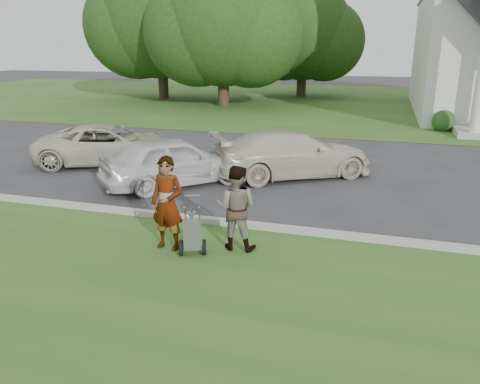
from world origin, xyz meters
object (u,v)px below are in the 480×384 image
at_px(tree_back, 303,36).
at_px(striping_cart, 192,235).
at_px(tree_left, 223,28).
at_px(car_a, 109,145).
at_px(person_left, 167,204).
at_px(person_right, 236,208).
at_px(parking_meter_near, 162,188).
at_px(tree_far, 160,22).
at_px(car_b, 174,161).
at_px(car_c, 292,153).

height_order(tree_back, striping_cart, tree_back).
relative_size(tree_left, car_a, 2.17).
bearing_deg(car_a, person_left, -162.55).
relative_size(person_right, parking_meter_near, 1.23).
bearing_deg(tree_far, person_right, -61.24).
distance_m(tree_far, car_b, 24.85).
xyz_separation_m(car_b, car_c, (3.12, 2.02, 0.00)).
bearing_deg(tree_back, person_right, -82.48).
height_order(tree_left, striping_cart, tree_left).
height_order(person_left, person_right, person_left).
xyz_separation_m(person_right, car_b, (-3.11, 3.82, -0.13)).
bearing_deg(tree_left, tree_far, 153.44).
relative_size(tree_left, tree_far, 0.91).
height_order(tree_back, car_a, tree_back).
relative_size(tree_back, striping_cart, 8.58).
bearing_deg(car_b, parking_meter_near, 153.08).
distance_m(tree_far, car_c, 24.73).
xyz_separation_m(tree_left, person_right, (8.04, -22.58, -4.25)).
xyz_separation_m(person_right, parking_meter_near, (-2.00, 0.77, 0.02)).
height_order(tree_far, car_c, tree_far).
relative_size(tree_back, car_b, 2.25).
bearing_deg(car_b, car_c, -104.10).
bearing_deg(car_b, tree_back, -44.98).
bearing_deg(tree_far, tree_back, 26.56).
relative_size(striping_cart, person_left, 0.59).
bearing_deg(car_c, person_left, 134.94).
distance_m(striping_cart, parking_meter_near, 1.88).
bearing_deg(person_right, tree_left, -72.74).
relative_size(striping_cart, car_c, 0.22).
relative_size(car_a, car_c, 0.97).
xyz_separation_m(person_left, car_a, (-5.10, 5.98, -0.27)).
relative_size(tree_far, person_right, 6.73).
bearing_deg(parking_meter_near, car_c, 68.37).
relative_size(tree_back, person_right, 5.56).
bearing_deg(tree_back, parking_meter_near, -86.08).
bearing_deg(car_b, person_right, 172.15).
distance_m(tree_back, car_c, 25.38).
xyz_separation_m(parking_meter_near, car_c, (2.01, 5.07, -0.16)).
height_order(tree_far, striping_cart, tree_far).
height_order(striping_cart, parking_meter_near, parking_meter_near).
bearing_deg(car_c, car_a, 59.13).
height_order(person_left, car_c, person_left).
xyz_separation_m(tree_far, parking_meter_near, (12.04, -24.80, -4.80)).
relative_size(person_left, car_c, 0.38).
xyz_separation_m(tree_far, person_right, (14.04, -25.58, -4.83)).
xyz_separation_m(tree_back, car_c, (4.05, -24.73, -4.00)).
height_order(tree_far, tree_back, tree_far).
xyz_separation_m(tree_left, car_a, (1.64, -16.99, -4.43)).
distance_m(tree_back, car_a, 25.43).
xyz_separation_m(tree_far, car_a, (7.64, -19.99, -5.01)).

